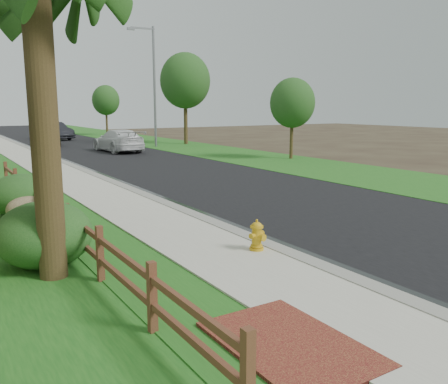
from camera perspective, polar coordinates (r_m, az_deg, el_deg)
ground at (r=8.91m, az=14.82°, el=-11.59°), size 120.00×120.00×0.00m
road at (r=42.10m, az=-17.24°, el=5.43°), size 8.00×90.00×0.02m
curb at (r=41.23m, az=-22.90°, el=5.05°), size 0.40×90.00×0.12m
wet_gutter at (r=41.29m, az=-22.42°, el=5.04°), size 0.50×90.00×0.00m
sidewalk at (r=41.05m, az=-24.69°, el=4.89°), size 2.20×90.00×0.10m
verge_far at (r=44.37m, az=-8.56°, el=6.02°), size 6.00×90.00×0.04m
brick_patch at (r=6.84m, az=7.92°, el=-17.86°), size 1.60×2.40×0.11m
ranch_fence at (r=12.53m, az=-19.66°, el=-2.52°), size 0.12×16.92×1.10m
fire_hydrant at (r=10.61m, az=3.98°, el=-5.29°), size 0.46×0.37×0.70m
white_suv at (r=35.07m, az=-12.60°, el=6.07°), size 2.45×5.56×1.59m
dark_car_mid at (r=41.66m, az=-20.36°, el=6.26°), size 2.57×4.70×1.52m
dark_car_far at (r=49.33m, az=-19.75°, el=6.93°), size 2.90×5.39×1.69m
streetlight at (r=38.68m, az=-8.64°, el=13.20°), size 2.16×0.35×9.33m
boulder at (r=14.61m, az=-22.61°, el=-1.90°), size 1.16×0.88×0.76m
shrub_b at (r=10.39m, az=-20.85°, el=-4.81°), size 2.24×2.24×1.37m
shrub_d at (r=15.41m, az=-23.22°, el=-0.36°), size 2.11×2.11×1.28m
tree_near_right at (r=29.69m, az=8.22°, el=10.55°), size 2.76×2.76×4.97m
tree_mid_right at (r=41.14m, az=-4.70°, el=13.19°), size 4.24×4.24×7.70m
tree_far_right at (r=54.98m, az=-14.03°, el=10.66°), size 3.00×3.00×5.54m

